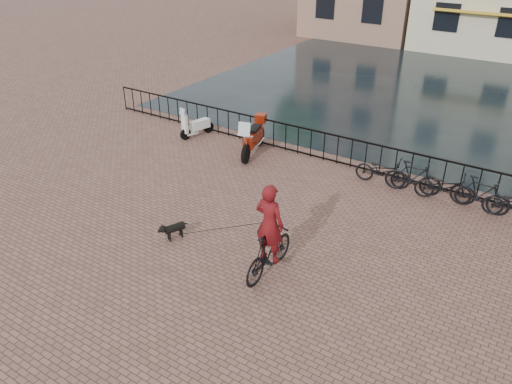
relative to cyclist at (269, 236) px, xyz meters
The scene contains 11 objects.
ground 2.33m from the cyclist, 124.83° to the right, with size 100.00×100.00×0.00m, color brown.
canal_water 15.66m from the cyclist, 94.38° to the left, with size 20.00×20.00×0.00m, color black.
railing 6.42m from the cyclist, 100.76° to the left, with size 20.00×0.05×1.02m.
cyclist is the anchor object (origin of this frame).
dog 2.89m from the cyclist, behind, with size 0.52×0.79×0.51m.
motorcycle 6.76m from the cyclist, 126.44° to the left, with size 1.05×2.19×1.53m.
scooter 8.75m from the cyclist, 139.95° to the left, with size 0.74×1.42×1.26m.
parked_bike_0 5.74m from the cyclist, 83.92° to the left, with size 0.60×1.72×0.90m, color black.
parked_bike_1 5.92m from the cyclist, 74.69° to the left, with size 0.47×1.66×1.00m, color black.
parked_bike_2 6.24m from the cyclist, 66.21° to the left, with size 0.60×1.72×0.90m, color black.
parked_bike_3 6.67m from the cyclist, 58.70° to the left, with size 0.47×1.66×1.00m, color black.
Camera 1 is at (6.05, -6.29, 7.29)m, focal length 35.00 mm.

